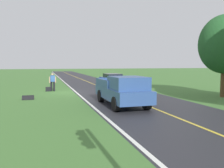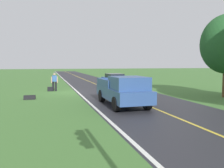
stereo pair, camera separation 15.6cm
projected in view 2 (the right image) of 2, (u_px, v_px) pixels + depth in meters
name	position (u px, v px, depth m)	size (l,w,h in m)	color
ground_plane	(68.00, 92.00, 20.66)	(200.00, 200.00, 0.00)	#427033
road_surface	(112.00, 91.00, 21.76)	(6.83, 120.00, 0.00)	#28282D
lane_edge_line	(77.00, 92.00, 20.88)	(0.16, 117.60, 0.00)	silver
lane_centre_line	(112.00, 91.00, 21.76)	(0.14, 117.60, 0.00)	gold
hitchhiker_walking	(54.00, 81.00, 21.51)	(0.62, 0.51, 1.75)	black
suitcase_carried	(50.00, 89.00, 21.36)	(0.20, 0.46, 0.41)	black
pickup_truck_passing	(124.00, 90.00, 13.77)	(2.11, 5.41, 1.82)	#2D4C84
sedan_near_oncoming	(114.00, 79.00, 26.72)	(2.05, 4.46, 1.41)	navy
drainage_culvert	(30.00, 99.00, 16.51)	(0.60, 0.60, 0.80)	black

